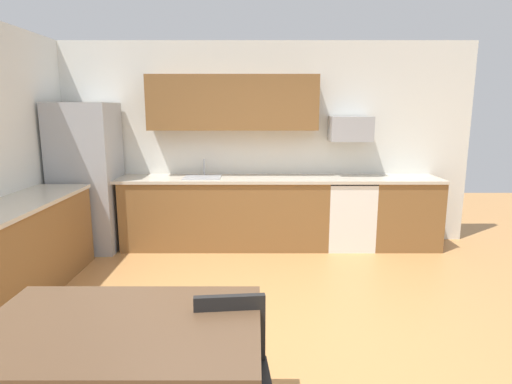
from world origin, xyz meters
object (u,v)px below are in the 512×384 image
(oven_range, at_px, (348,213))
(microwave, at_px, (350,129))
(refrigerator, at_px, (87,178))
(chair_near_table, at_px, (231,367))
(dining_table, at_px, (121,335))

(oven_range, relative_size, microwave, 1.69)
(refrigerator, xyz_separation_m, chair_near_table, (2.05, -3.41, -0.44))
(refrigerator, bearing_deg, microwave, 3.02)
(refrigerator, bearing_deg, chair_near_table, -59.01)
(refrigerator, distance_m, dining_table, 3.77)
(microwave, xyz_separation_m, chair_near_table, (-1.36, -3.59, -1.06))
(refrigerator, bearing_deg, dining_table, -66.49)
(dining_table, bearing_deg, microwave, 62.28)
(microwave, height_order, chair_near_table, microwave)
(refrigerator, height_order, microwave, refrigerator)
(microwave, bearing_deg, refrigerator, -176.98)
(microwave, relative_size, dining_table, 0.39)
(oven_range, height_order, dining_table, oven_range)
(oven_range, bearing_deg, refrigerator, -178.66)
(dining_table, height_order, chair_near_table, chair_near_table)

